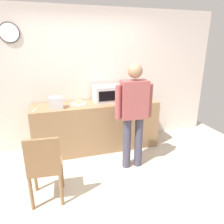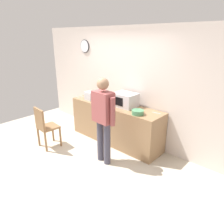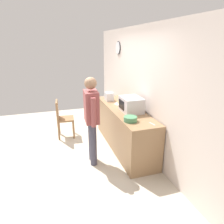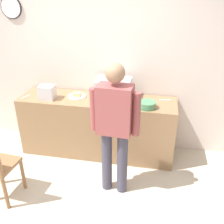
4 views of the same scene
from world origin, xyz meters
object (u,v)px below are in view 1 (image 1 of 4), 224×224
object	(u,v)px
toaster	(56,103)
person_standing	(134,109)
microwave	(107,94)
spoon_utensil	(34,110)
sandwich_plate	(79,103)
salad_bowl	(137,100)
wooden_chair	(45,166)
fork_utensil	(141,97)

from	to	relation	value
toaster	person_standing	xyz separation A→B (m)	(1.13, -0.68, -0.02)
microwave	spoon_utensil	bearing A→B (deg)	-171.51
sandwich_plate	salad_bowl	size ratio (longest dim) A/B	1.11
salad_bowl	microwave	bearing A→B (deg)	156.19
microwave	person_standing	distance (m)	0.89
sandwich_plate	wooden_chair	world-z (taller)	sandwich_plate
salad_bowl	fork_utensil	world-z (taller)	salad_bowl
toaster	sandwich_plate	bearing A→B (deg)	20.98
person_standing	toaster	bearing A→B (deg)	148.99
microwave	fork_utensil	bearing A→B (deg)	6.70
microwave	salad_bowl	distance (m)	0.56
fork_utensil	wooden_chair	xyz separation A→B (m)	(-1.93, -1.41, -0.39)
sandwich_plate	microwave	bearing A→B (deg)	3.16
microwave	fork_utensil	xyz separation A→B (m)	(0.75, 0.09, -0.15)
salad_bowl	toaster	xyz separation A→B (m)	(-1.46, 0.04, 0.06)
toaster	fork_utensil	distance (m)	1.73
toaster	fork_utensil	size ratio (longest dim) A/B	1.29
wooden_chair	salad_bowl	bearing A→B (deg)	33.19
person_standing	sandwich_plate	bearing A→B (deg)	131.25
toaster	person_standing	size ratio (longest dim) A/B	0.13
salad_bowl	spoon_utensil	xyz separation A→B (m)	(-1.81, 0.03, -0.04)
toaster	spoon_utensil	bearing A→B (deg)	-178.29
microwave	toaster	world-z (taller)	microwave
fork_utensil	sandwich_plate	bearing A→B (deg)	-174.80
toaster	fork_utensil	world-z (taller)	toaster
microwave	salad_bowl	world-z (taller)	microwave
person_standing	microwave	bearing A→B (deg)	101.80
toaster	person_standing	distance (m)	1.32
microwave	salad_bowl	xyz separation A→B (m)	(0.51, -0.22, -0.11)
fork_utensil	person_standing	bearing A→B (deg)	-120.79
salad_bowl	fork_utensil	size ratio (longest dim) A/B	1.43
person_standing	wooden_chair	world-z (taller)	person_standing
salad_bowl	fork_utensil	distance (m)	0.40
fork_utensil	wooden_chair	bearing A→B (deg)	-143.74
toaster	spoon_utensil	size ratio (longest dim) A/B	1.29
sandwich_plate	fork_utensil	xyz separation A→B (m)	(1.30, 0.12, -0.02)
spoon_utensil	person_standing	xyz separation A→B (m)	(1.49, -0.67, 0.08)
person_standing	wooden_chair	xyz separation A→B (m)	(-1.36, -0.46, -0.47)
salad_bowl	fork_utensil	xyz separation A→B (m)	(0.24, 0.31, -0.04)
fork_utensil	spoon_utensil	xyz separation A→B (m)	(-2.05, -0.28, 0.00)
microwave	person_standing	xyz separation A→B (m)	(0.18, -0.87, -0.07)
sandwich_plate	spoon_utensil	size ratio (longest dim) A/B	1.59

